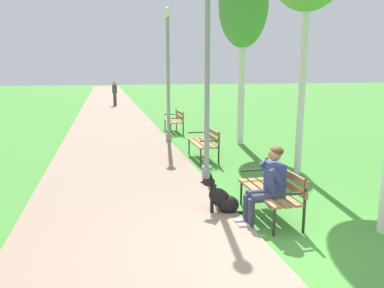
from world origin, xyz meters
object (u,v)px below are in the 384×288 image
object	(u,v)px
park_bench_far	(175,119)
lamp_post_mid	(168,75)
pedestrian_distant	(115,94)
park_bench_mid	(205,141)
lamp_post_near	(207,70)
person_seated_on_near_bench	(268,183)
birch_tree_third	(243,6)
dog_black	(222,199)
park_bench_near	(273,187)

from	to	relation	value
park_bench_far	lamp_post_mid	xyz separation A→B (m)	(-0.61, -2.09, 1.75)
lamp_post_mid	pedestrian_distant	distance (m)	13.90
park_bench_mid	lamp_post_near	distance (m)	2.77
park_bench_far	person_seated_on_near_bench	bearing A→B (deg)	-91.44
person_seated_on_near_bench	lamp_post_mid	world-z (taller)	lamp_post_mid
park_bench_mid	park_bench_far	distance (m)	4.71
person_seated_on_near_bench	pedestrian_distant	xyz separation A→B (m)	(-1.76, 20.94, 0.16)
park_bench_mid	birch_tree_third	xyz separation A→B (m)	(1.70, 1.83, 3.86)
birch_tree_third	pedestrian_distant	bearing A→B (deg)	104.13
park_bench_far	birch_tree_third	size ratio (longest dim) A/B	0.26
person_seated_on_near_bench	birch_tree_third	distance (m)	7.62
person_seated_on_near_bench	dog_black	bearing A→B (deg)	134.81
park_bench_near	pedestrian_distant	distance (m)	20.80
park_bench_near	park_bench_mid	xyz separation A→B (m)	(-0.01, 4.32, 0.00)
park_bench_near	lamp_post_near	bearing A→B (deg)	101.81
birch_tree_third	lamp_post_near	bearing A→B (deg)	-120.05
dog_black	person_seated_on_near_bench	bearing A→B (deg)	-45.19
park_bench_mid	lamp_post_near	xyz separation A→B (m)	(-0.49, -1.95, 1.90)
lamp_post_mid	park_bench_near	bearing A→B (deg)	-85.22
person_seated_on_near_bench	birch_tree_third	bearing A→B (deg)	73.48
person_seated_on_near_bench	park_bench_mid	bearing A→B (deg)	87.51
person_seated_on_near_bench	dog_black	distance (m)	0.91
lamp_post_mid	birch_tree_third	size ratio (longest dim) A/B	0.76
park_bench_far	lamp_post_near	xyz separation A→B (m)	(-0.52, -6.66, 1.90)
park_bench_near	person_seated_on_near_bench	world-z (taller)	person_seated_on_near_bench
park_bench_near	dog_black	bearing A→B (deg)	156.75
lamp_post_near	birch_tree_third	size ratio (longest dim) A/B	0.81
park_bench_far	person_seated_on_near_bench	size ratio (longest dim) A/B	1.20
birch_tree_third	park_bench_mid	bearing A→B (deg)	-132.84
park_bench_far	lamp_post_near	distance (m)	6.94
person_seated_on_near_bench	lamp_post_near	distance (m)	3.15
lamp_post_mid	pedestrian_distant	bearing A→B (deg)	95.78
lamp_post_near	pedestrian_distant	world-z (taller)	lamp_post_near
park_bench_far	park_bench_mid	bearing A→B (deg)	-90.43
person_seated_on_near_bench	lamp_post_mid	distance (m)	7.36
park_bench_near	person_seated_on_near_bench	distance (m)	0.36
dog_black	lamp_post_mid	bearing A→B (deg)	88.33
lamp_post_near	lamp_post_mid	size ratio (longest dim) A/B	1.07
lamp_post_mid	pedestrian_distant	world-z (taller)	lamp_post_mid
park_bench_near	lamp_post_near	world-z (taller)	lamp_post_near
park_bench_mid	pedestrian_distant	distance (m)	16.50
person_seated_on_near_bench	pedestrian_distant	bearing A→B (deg)	94.82
park_bench_near	dog_black	size ratio (longest dim) A/B	1.83
park_bench_near	birch_tree_third	size ratio (longest dim) A/B	0.26
person_seated_on_near_bench	lamp_post_mid	bearing A→B (deg)	92.97
lamp_post_near	lamp_post_mid	xyz separation A→B (m)	(-0.08, 4.57, -0.15)
park_bench_far	pedestrian_distant	bearing A→B (deg)	99.72
person_seated_on_near_bench	lamp_post_near	bearing A→B (deg)	96.32
lamp_post_near	birch_tree_third	distance (m)	4.78
lamp_post_mid	pedestrian_distant	size ratio (longest dim) A/B	2.65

